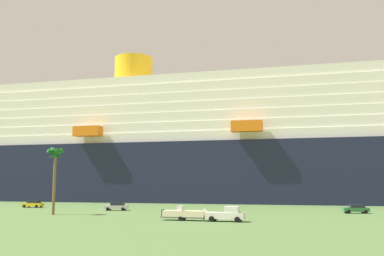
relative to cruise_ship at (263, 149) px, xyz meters
name	(u,v)px	position (x,y,z in m)	size (l,w,h in m)	color
ground_plane	(228,206)	(-7.28, -26.35, -15.36)	(600.00, 600.00, 0.00)	#4C6B38
cruise_ship	(263,149)	(0.00, 0.00, 0.00)	(306.33, 46.26, 54.47)	#191E38
pickup_truck	(227,214)	(-2.21, -66.25, -14.32)	(5.75, 2.65, 2.20)	white
small_boat_on_trailer	(189,214)	(-8.02, -65.77, -14.40)	(8.93, 2.40, 2.15)	#595960
palm_tree	(55,159)	(-33.91, -59.18, -5.58)	(3.08, 3.11, 11.86)	brown
parked_car_silver_sedan	(117,206)	(-27.30, -46.03, -14.53)	(4.87, 2.54, 1.58)	silver
parked_car_green_wagon	(356,209)	(18.78, -44.58, -14.53)	(4.79, 2.51, 1.58)	#2D723F
parked_car_yellow_taxi	(33,204)	(-49.57, -40.43, -14.53)	(4.59, 2.18, 1.58)	yellow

